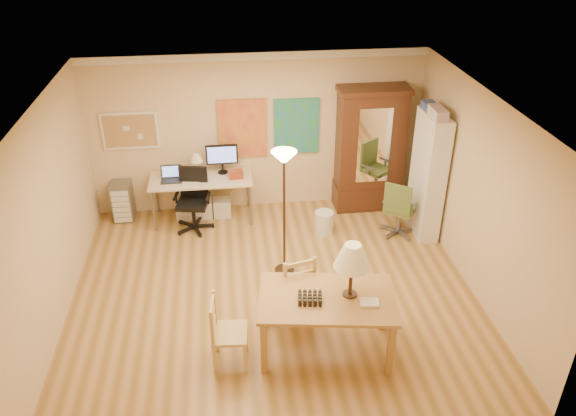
{
  "coord_description": "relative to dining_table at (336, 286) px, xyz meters",
  "views": [
    {
      "loc": [
        -0.55,
        -6.21,
        4.86
      ],
      "look_at": [
        0.24,
        0.3,
        1.14
      ],
      "focal_mm": 35.0,
      "sensor_mm": 36.0,
      "label": 1
    }
  ],
  "objects": [
    {
      "name": "ladder_chair_back",
      "position": [
        -0.38,
        0.66,
        -0.48
      ],
      "size": [
        0.53,
        0.52,
        0.96
      ],
      "color": "tan",
      "rests_on": "floor"
    },
    {
      "name": "dining_table",
      "position": [
        0.0,
        0.0,
        0.0
      ],
      "size": [
        1.69,
        1.16,
        1.48
      ],
      "color": "olive",
      "rests_on": "floor"
    },
    {
      "name": "corkboard",
      "position": [
        -2.66,
        3.67,
        0.56
      ],
      "size": [
        0.9,
        0.04,
        0.62
      ],
      "primitive_type": "cube",
      "color": "tan",
      "rests_on": "floor"
    },
    {
      "name": "art_panel_left",
      "position": [
        -0.86,
        3.67,
        0.51
      ],
      "size": [
        0.8,
        0.04,
        1.0
      ],
      "primitive_type": "cube",
      "color": "gold",
      "rests_on": "floor"
    },
    {
      "name": "office_chair_green",
      "position": [
        1.53,
        2.44,
        -0.68
      ],
      "size": [
        0.61,
        0.61,
        0.96
      ],
      "color": "slate",
      "rests_on": "floor"
    },
    {
      "name": "torchiere_lamp",
      "position": [
        -0.41,
        1.64,
        0.59
      ],
      "size": [
        0.35,
        0.35,
        1.91
      ],
      "color": "#3D2618",
      "rests_on": "floor"
    },
    {
      "name": "drawer_cart",
      "position": [
        -2.92,
        3.49,
        -0.61
      ],
      "size": [
        0.33,
        0.4,
        0.66
      ],
      "color": "slate",
      "rests_on": "floor"
    },
    {
      "name": "floor",
      "position": [
        -0.61,
        1.2,
        -0.94
      ],
      "size": [
        5.5,
        5.5,
        0.0
      ],
      "primitive_type": "plane",
      "color": "olive",
      "rests_on": "ground"
    },
    {
      "name": "wastebin",
      "position": [
        0.35,
        2.62,
        -0.74
      ],
      "size": [
        0.3,
        0.3,
        0.38
      ],
      "primitive_type": "cylinder",
      "color": "silver",
      "rests_on": "floor"
    },
    {
      "name": "art_panel_right",
      "position": [
        0.04,
        3.67,
        0.51
      ],
      "size": [
        0.75,
        0.04,
        0.95
      ],
      "primitive_type": "cube",
      "color": "teal",
      "rests_on": "floor"
    },
    {
      "name": "armoire",
      "position": [
        1.25,
        3.44,
        -0.0
      ],
      "size": [
        1.16,
        0.55,
        2.14
      ],
      "color": "#39210F",
      "rests_on": "floor"
    },
    {
      "name": "ladder_chair_left",
      "position": [
        -1.27,
        -0.08,
        -0.51
      ],
      "size": [
        0.44,
        0.45,
        0.91
      ],
      "color": "tan",
      "rests_on": "floor"
    },
    {
      "name": "office_chair_black",
      "position": [
        -1.73,
        3.03,
        -0.66
      ],
      "size": [
        0.63,
        0.63,
        1.03
      ],
      "color": "black",
      "rests_on": "floor"
    },
    {
      "name": "crown_molding",
      "position": [
        -0.61,
        3.66,
        1.7
      ],
      "size": [
        5.5,
        0.08,
        0.12
      ],
      "primitive_type": "cube",
      "color": "white",
      "rests_on": "floor"
    },
    {
      "name": "bookshelf",
      "position": [
        1.94,
        2.49,
        0.06
      ],
      "size": [
        0.3,
        0.8,
        2.01
      ],
      "color": "white",
      "rests_on": "floor"
    },
    {
      "name": "computer_desk",
      "position": [
        -1.56,
        3.36,
        -0.47
      ],
      "size": [
        1.67,
        0.73,
        1.26
      ],
      "color": "#C1B38D",
      "rests_on": "floor"
    }
  ]
}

